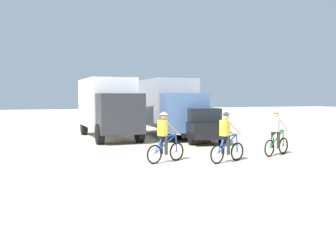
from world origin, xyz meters
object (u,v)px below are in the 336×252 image
object	(u,v)px
cyclist_orange_shirt	(165,139)
cyclist_near_camera	(276,134)
sedan_parked	(200,125)
cyclist_cowboy_hat	(227,139)
box_truck_avon_van	(108,105)
supply_crate	(202,138)
box_truck_grey_hauler	(168,105)

from	to	relation	value
cyclist_orange_shirt	cyclist_near_camera	size ratio (longest dim) A/B	1.00
sedan_parked	cyclist_cowboy_hat	distance (m)	6.21
cyclist_cowboy_hat	cyclist_near_camera	size ratio (longest dim) A/B	1.00
cyclist_near_camera	box_truck_avon_van	bearing A→B (deg)	119.79
box_truck_avon_van	supply_crate	size ratio (longest dim) A/B	8.87
box_truck_avon_van	cyclist_near_camera	distance (m)	10.05
box_truck_grey_hauler	sedan_parked	bearing A→B (deg)	-79.19
cyclist_near_camera	supply_crate	world-z (taller)	cyclist_near_camera
cyclist_orange_shirt	cyclist_cowboy_hat	bearing A→B (deg)	-20.49
cyclist_near_camera	supply_crate	xyz separation A→B (m)	(-0.92, 4.85, -0.60)
box_truck_avon_van	box_truck_grey_hauler	size ratio (longest dim) A/B	0.99
box_truck_grey_hauler	supply_crate	size ratio (longest dim) A/B	8.94
cyclist_orange_shirt	cyclist_near_camera	bearing A→B (deg)	-0.65
cyclist_orange_shirt	box_truck_avon_van	bearing A→B (deg)	91.84
sedan_parked	box_truck_avon_van	bearing A→B (deg)	139.94
sedan_parked	box_truck_grey_hauler	bearing A→B (deg)	100.81
cyclist_cowboy_hat	sedan_parked	bearing A→B (deg)	73.62
box_truck_grey_hauler	supply_crate	bearing A→B (deg)	-80.97
cyclist_cowboy_hat	supply_crate	xyz separation A→B (m)	(1.71, 5.57, -0.60)
box_truck_grey_hauler	sedan_parked	xyz separation A→B (m)	(0.60, -3.15, -0.99)
box_truck_grey_hauler	cyclist_near_camera	xyz separation A→B (m)	(1.48, -8.39, -1.03)
box_truck_avon_van	box_truck_grey_hauler	xyz separation A→B (m)	(3.49, -0.29, 0.00)
cyclist_near_camera	supply_crate	size ratio (longest dim) A/B	2.38
cyclist_cowboy_hat	cyclist_near_camera	world-z (taller)	same
box_truck_grey_hauler	cyclist_cowboy_hat	size ratio (longest dim) A/B	3.75
box_truck_avon_van	supply_crate	bearing A→B (deg)	-43.39
supply_crate	sedan_parked	bearing A→B (deg)	84.33
cyclist_near_camera	cyclist_cowboy_hat	bearing A→B (deg)	-164.77
cyclist_near_camera	supply_crate	distance (m)	4.97
box_truck_grey_hauler	supply_crate	xyz separation A→B (m)	(0.56, -3.54, -1.63)
cyclist_cowboy_hat	supply_crate	size ratio (longest dim) A/B	2.38
sedan_parked	cyclist_orange_shirt	bearing A→B (deg)	-126.31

